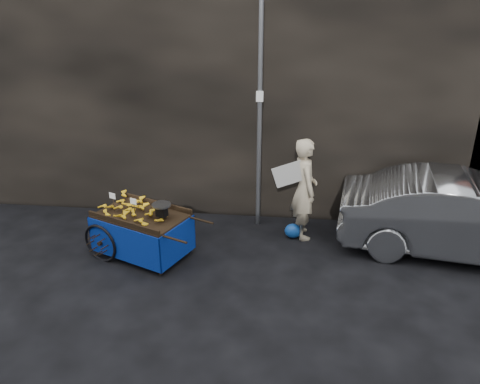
# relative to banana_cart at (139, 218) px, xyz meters

# --- Properties ---
(ground) EXTENTS (80.00, 80.00, 0.00)m
(ground) POSITION_rel_banana_cart_xyz_m (1.53, 0.01, -0.66)
(ground) COLOR black
(ground) RESTS_ON ground
(building_wall) EXTENTS (13.50, 2.00, 5.00)m
(building_wall) POSITION_rel_banana_cart_xyz_m (1.92, 2.61, 1.84)
(building_wall) COLOR black
(building_wall) RESTS_ON ground
(street_pole) EXTENTS (0.12, 0.10, 4.00)m
(street_pole) POSITION_rel_banana_cart_xyz_m (1.83, 1.31, 1.35)
(street_pole) COLOR slate
(street_pole) RESTS_ON ground
(banana_cart) EXTENTS (2.14, 1.56, 1.06)m
(banana_cart) POSITION_rel_banana_cart_xyz_m (0.00, 0.00, 0.00)
(banana_cart) COLOR black
(banana_cart) RESTS_ON ground
(vendor) EXTENTS (0.86, 0.74, 1.79)m
(vendor) POSITION_rel_banana_cart_xyz_m (2.64, 0.93, 0.24)
(vendor) COLOR tan
(vendor) RESTS_ON ground
(plastic_bag) EXTENTS (0.29, 0.24, 0.26)m
(plastic_bag) POSITION_rel_banana_cart_xyz_m (2.48, 0.82, -0.52)
(plastic_bag) COLOR #174EB0
(plastic_bag) RESTS_ON ground
(parked_car) EXTENTS (4.15, 1.95, 1.31)m
(parked_car) POSITION_rel_banana_cart_xyz_m (5.24, 0.62, 0.00)
(parked_car) COLOR silver
(parked_car) RESTS_ON ground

